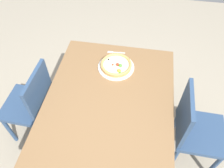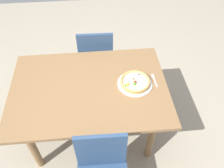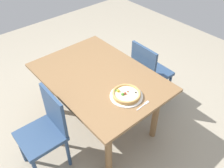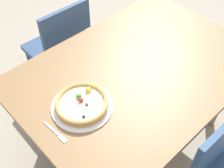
{
  "view_description": "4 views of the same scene",
  "coord_description": "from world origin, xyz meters",
  "views": [
    {
      "loc": [
        -0.91,
        -0.19,
        2.11
      ],
      "look_at": [
        0.21,
        0.0,
        0.75
      ],
      "focal_mm": 35.5,
      "sensor_mm": 36.0,
      "label": 1
    },
    {
      "loc": [
        0.07,
        -1.4,
        2.27
      ],
      "look_at": [
        0.21,
        0.0,
        0.75
      ],
      "focal_mm": 37.43,
      "sensor_mm": 36.0,
      "label": 2
    },
    {
      "loc": [
        1.58,
        -1.18,
        2.28
      ],
      "look_at": [
        0.21,
        0.0,
        0.75
      ],
      "focal_mm": 38.63,
      "sensor_mm": 36.0,
      "label": 3
    },
    {
      "loc": [
        0.91,
        0.75,
        1.87
      ],
      "look_at": [
        0.21,
        0.0,
        0.75
      ],
      "focal_mm": 45.64,
      "sensor_mm": 36.0,
      "label": 4
    }
  ],
  "objects": [
    {
      "name": "ground_plane",
      "position": [
        0.0,
        0.0,
        0.0
      ],
      "size": [
        6.0,
        6.0,
        0.0
      ],
      "primitive_type": "plane",
      "color": "#9E937F"
    },
    {
      "name": "chair_near",
      "position": [
        0.07,
        -0.71,
        0.48
      ],
      "size": [
        0.41,
        0.41,
        0.87
      ],
      "rotation": [
        0.0,
        0.0,
        3.12
      ],
      "color": "navy",
      "rests_on": "ground"
    },
    {
      "name": "pizza",
      "position": [
        0.41,
        0.0,
        0.76
      ],
      "size": [
        0.27,
        0.27,
        0.05
      ],
      "color": "tan",
      "rests_on": "plate"
    },
    {
      "name": "fork",
      "position": [
        0.6,
        0.04,
        0.73
      ],
      "size": [
        0.03,
        0.17,
        0.0
      ],
      "rotation": [
        0.0,
        0.0,
        1.63
      ],
      "color": "silver",
      "rests_on": "dining_table"
    },
    {
      "name": "chair_far",
      "position": [
        0.09,
        0.71,
        0.48
      ],
      "size": [
        0.41,
        0.41,
        0.87
      ],
      "rotation": [
        0.0,
        0.0,
        -0.03
      ],
      "color": "navy",
      "rests_on": "ground"
    },
    {
      "name": "plate",
      "position": [
        0.42,
        0.0,
        0.73
      ],
      "size": [
        0.31,
        0.31,
        0.01
      ],
      "primitive_type": "cylinder",
      "color": "white",
      "rests_on": "dining_table"
    },
    {
      "name": "dining_table",
      "position": [
        0.0,
        0.0,
        0.63
      ],
      "size": [
        1.4,
        0.98,
        0.73
      ],
      "color": "olive",
      "rests_on": "ground"
    }
  ]
}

